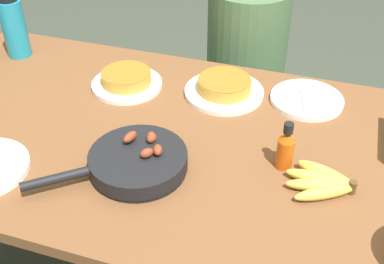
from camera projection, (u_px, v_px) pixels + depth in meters
dining_table at (192, 164)px, 1.40m from camera, size 1.86×0.91×0.73m
banana_bunch at (323, 182)px, 1.19m from camera, size 0.18×0.16×0.04m
skillet at (136, 162)px, 1.24m from camera, size 0.36×0.32×0.08m
frittata_plate_center at (224, 88)px, 1.53m from camera, size 0.25×0.25×0.06m
frittata_plate_side at (127, 81)px, 1.57m from camera, size 0.23×0.23×0.05m
empty_plate_far_right at (307, 100)px, 1.50m from camera, size 0.23×0.23×0.02m
water_bottle at (14, 25)px, 1.69m from camera, size 0.08×0.08×0.24m
hot_sauce_bottle at (286, 148)px, 1.23m from camera, size 0.04×0.04×0.14m
person_figure at (245, 88)px, 2.03m from camera, size 0.35×0.35×1.18m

